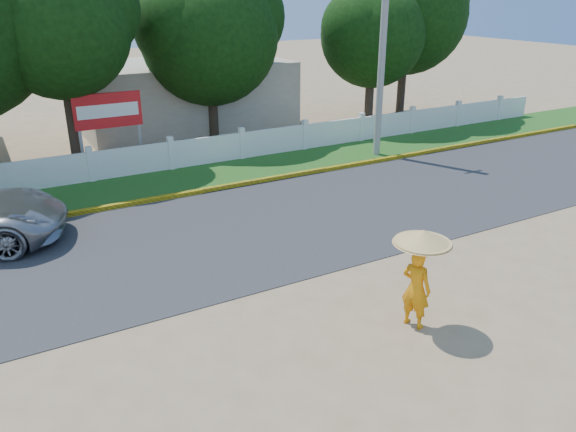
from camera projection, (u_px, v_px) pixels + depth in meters
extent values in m
plane|color=#9E8460|center=(331.00, 298.00, 12.74)|extent=(120.00, 120.00, 0.00)
cube|color=#38383A|center=(246.00, 229.00, 16.37)|extent=(60.00, 7.00, 0.02)
cube|color=#2D601E|center=(185.00, 179.00, 20.61)|extent=(60.00, 3.50, 0.03)
cube|color=yellow|center=(202.00, 191.00, 19.21)|extent=(40.00, 0.18, 0.16)
cube|color=silver|center=(171.00, 156.00, 21.58)|extent=(40.00, 0.10, 1.10)
cube|color=#B7AD99|center=(184.00, 95.00, 28.04)|extent=(10.00, 6.00, 3.20)
cylinder|color=gray|center=(382.00, 52.00, 22.15)|extent=(0.28, 0.28, 8.38)
imported|color=orange|center=(416.00, 288.00, 11.40)|extent=(0.60, 0.73, 1.73)
cylinder|color=#9D9CA2|center=(421.00, 259.00, 11.17)|extent=(0.02, 0.02, 1.12)
cone|color=tan|center=(423.00, 237.00, 10.99)|extent=(1.18, 1.18, 0.29)
cylinder|color=gray|center=(82.00, 148.00, 20.92)|extent=(0.12, 0.12, 2.00)
cylinder|color=gray|center=(140.00, 141.00, 21.92)|extent=(0.12, 0.12, 2.00)
cube|color=red|center=(108.00, 110.00, 20.93)|extent=(2.50, 0.12, 1.30)
cube|color=silver|center=(108.00, 111.00, 20.88)|extent=(2.25, 0.02, 0.49)
cylinder|color=#473828|center=(213.00, 107.00, 25.80)|extent=(0.44, 0.44, 2.93)
sphere|color=#13380D|center=(209.00, 36.00, 24.62)|extent=(6.08, 6.08, 6.08)
cylinder|color=#473828|center=(72.00, 120.00, 21.27)|extent=(0.44, 0.44, 3.82)
sphere|color=#13380D|center=(59.00, 28.00, 20.02)|extent=(5.06, 5.06, 5.06)
cylinder|color=#473828|center=(369.00, 95.00, 28.56)|extent=(0.44, 0.44, 3.02)
sphere|color=#13380D|center=(373.00, 35.00, 27.46)|extent=(5.12, 5.12, 5.12)
cylinder|color=#473828|center=(402.00, 82.00, 30.49)|extent=(0.44, 0.44, 3.60)
sphere|color=#13380D|center=(407.00, 13.00, 29.17)|extent=(6.24, 6.24, 6.24)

